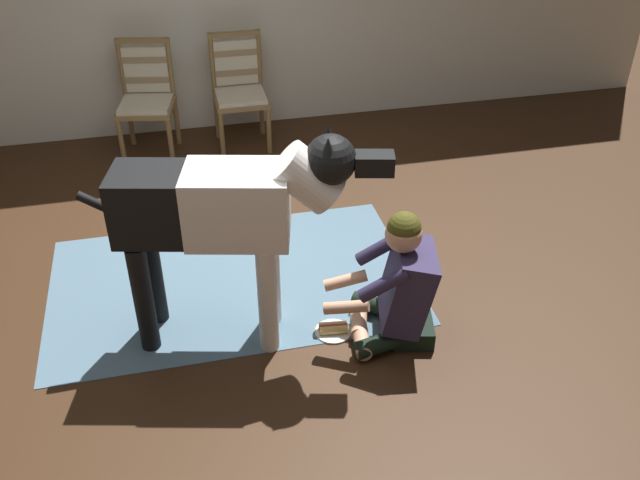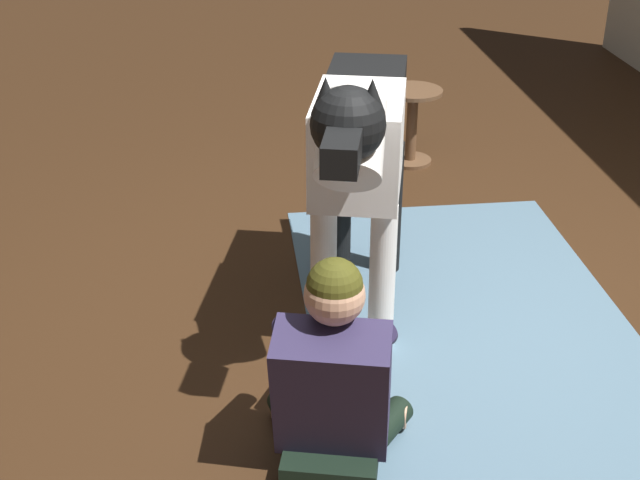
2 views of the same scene
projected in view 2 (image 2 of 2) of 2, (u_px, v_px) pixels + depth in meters
ground_plane at (421, 329)px, 4.04m from camera, size 15.69×15.69×0.00m
area_rug at (465, 316)px, 4.13m from camera, size 2.39×1.49×0.01m
person_sitting_on_floor at (334, 383)px, 3.11m from camera, size 0.71×0.58×0.85m
large_dog at (359, 147)px, 3.71m from camera, size 1.67×0.58×1.34m
hot_dog_on_plate at (343, 391)px, 3.59m from camera, size 0.22×0.22×0.06m
round_side_table at (412, 120)px, 5.66m from camera, size 0.37×0.37×0.50m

